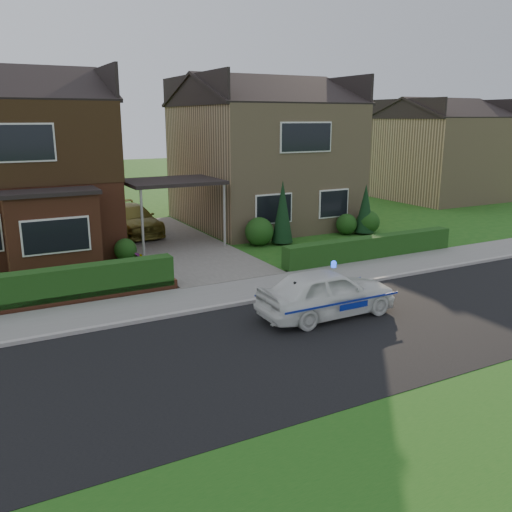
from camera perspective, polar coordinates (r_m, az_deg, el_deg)
ground at (r=13.53m, az=7.36°, el=-8.45°), size 120.00×120.00×0.00m
road at (r=13.53m, az=7.36°, el=-8.45°), size 60.00×6.00×0.02m
kerb at (r=15.92m, az=1.03°, el=-4.55°), size 60.00×0.16×0.12m
sidewalk at (r=16.80m, az=-0.71°, el=-3.56°), size 60.00×2.00×0.10m
grass_verge at (r=10.34m, az=24.28°, el=-17.37°), size 60.00×4.00×0.01m
driveway at (r=22.94m, az=-8.63°, el=1.20°), size 3.80×12.00×0.12m
house_left at (r=24.11m, az=-24.64°, el=9.74°), size 7.50×9.53×7.25m
house_right at (r=27.49m, az=0.60°, el=11.12°), size 7.50×8.06×7.25m
carport_link at (r=22.45m, az=-8.84°, el=7.64°), size 3.80×3.00×2.77m
dwarf_wall at (r=16.29m, az=-21.28°, el=-4.67°), size 7.70×0.25×0.36m
hedge_left at (r=16.49m, az=-21.29°, el=-5.11°), size 7.50×0.55×0.90m
hedge_right at (r=20.94m, az=11.94°, el=-0.39°), size 7.50×0.55×0.80m
shrub_left_mid at (r=20.22m, az=-17.79°, el=0.63°), size 1.32×1.32×1.32m
shrub_left_near at (r=20.88m, az=-13.59°, el=0.67°), size 0.84×0.84×0.84m
shrub_right_near at (r=22.64m, az=0.35°, el=2.59°), size 1.20×1.20×1.20m
shrub_right_mid at (r=25.21m, az=9.50°, el=3.33°), size 0.96×0.96×0.96m
shrub_right_far at (r=25.58m, az=11.70°, el=3.52°), size 1.08×1.08×1.08m
conifer_a at (r=22.83m, az=2.81°, el=4.46°), size 0.90×0.90×2.60m
conifer_b at (r=25.36m, az=11.41°, el=4.73°), size 0.90×0.90×2.20m
neighbour_right at (r=37.88m, az=18.56°, el=9.67°), size 6.50×7.00×5.20m
police_car at (r=14.68m, az=7.46°, el=-3.86°), size 3.56×3.87×1.48m
driveway_car at (r=25.09m, az=-12.95°, el=3.77°), size 2.10×4.56×1.29m
potted_plant_c at (r=18.74m, az=-12.11°, el=-0.89°), size 0.58×0.58×0.78m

